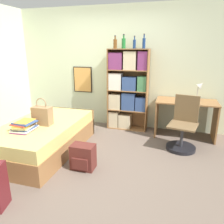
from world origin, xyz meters
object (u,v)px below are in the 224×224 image
object	(u,v)px
handbag	(42,115)
bottle_green	(115,44)
bookcase	(127,89)
bottle_clear	(134,44)
desk	(186,112)
bottle_blue	(144,43)
bottle_brown	(124,43)
bed	(44,136)
book_stack_on_bed	(25,126)
desk_lamp	(200,88)
backpack	(83,157)
desk_chair	(183,133)

from	to	relation	value
handbag	bottle_green	distance (m)	2.08
bookcase	bottle_green	bearing A→B (deg)	-173.98
bottle_clear	desk	size ratio (longest dim) A/B	0.21
bottle_blue	desk	bearing A→B (deg)	-7.04
bottle_green	bottle_brown	size ratio (longest dim) A/B	0.92
bed	bookcase	xyz separation A→B (m)	(1.13, 1.47, 0.64)
handbag	book_stack_on_bed	distance (m)	0.34
desk_lamp	backpack	world-z (taller)	desk_lamp
bottle_blue	backpack	distance (m)	2.52
bottle_brown	bottle_clear	size ratio (longest dim) A/B	1.13
desk	desk_lamp	xyz separation A→B (m)	(0.21, -0.02, 0.50)
bottle_clear	desk_lamp	size ratio (longest dim) A/B	0.61
bottle_green	bottle_clear	size ratio (longest dim) A/B	1.04
handbag	bottle_blue	size ratio (longest dim) A/B	1.62
bed	desk_chair	world-z (taller)	desk_chair
book_stack_on_bed	bottle_blue	world-z (taller)	bottle_blue
bottle_clear	desk_lamp	bearing A→B (deg)	-8.18
bed	bottle_clear	xyz separation A→B (m)	(1.27, 1.50, 1.56)
bottle_brown	bottle_blue	bearing A→B (deg)	-2.09
desk	desk_lamp	world-z (taller)	desk_lamp
book_stack_on_bed	handbag	bearing A→B (deg)	69.02
bottle_green	book_stack_on_bed	bearing A→B (deg)	-116.78
bottle_brown	bottle_blue	xyz separation A→B (m)	(0.41, -0.02, -0.00)
desk	desk_chair	xyz separation A→B (m)	(-0.05, -0.58, -0.22)
bed	bottle_green	size ratio (longest dim) A/B	7.62
bookcase	bottle_clear	bearing A→B (deg)	13.42
bed	backpack	bearing A→B (deg)	-22.90
bottle_green	bottle_blue	xyz separation A→B (m)	(0.59, 0.00, 0.01)
handbag	bottle_clear	distance (m)	2.30
handbag	desk	world-z (taller)	handbag
book_stack_on_bed	bottle_clear	size ratio (longest dim) A/B	1.61
bottle_green	bottle_clear	xyz separation A→B (m)	(0.39, 0.06, -0.00)
bed	bottle_blue	bearing A→B (deg)	44.57
desk_lamp	backpack	distance (m)	2.52
desk_lamp	backpack	xyz separation A→B (m)	(-1.68, -1.69, -0.82)
bookcase	bottle_blue	world-z (taller)	bottle_blue
book_stack_on_bed	bottle_green	size ratio (longest dim) A/B	1.54
bookcase	backpack	bearing A→B (deg)	-97.26
bottle_green	desk_chair	bearing A→B (deg)	-25.63
desk	bottle_brown	bearing A→B (deg)	174.51
bookcase	bottle_green	distance (m)	0.96
bed	handbag	size ratio (longest dim) A/B	4.33
handbag	desk_chair	xyz separation A→B (m)	(2.26, 0.85, -0.38)
book_stack_on_bed	bookcase	distance (m)	2.24
bed	desk	bearing A→B (deg)	29.39
handbag	backpack	xyz separation A→B (m)	(0.83, -0.28, -0.49)
desk_lamp	desk_chair	world-z (taller)	desk_lamp
bed	bottle_brown	bearing A→B (deg)	54.19
bottle_blue	desk_lamp	xyz separation A→B (m)	(1.11, -0.13, -0.82)
bookcase	handbag	bearing A→B (deg)	-124.26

